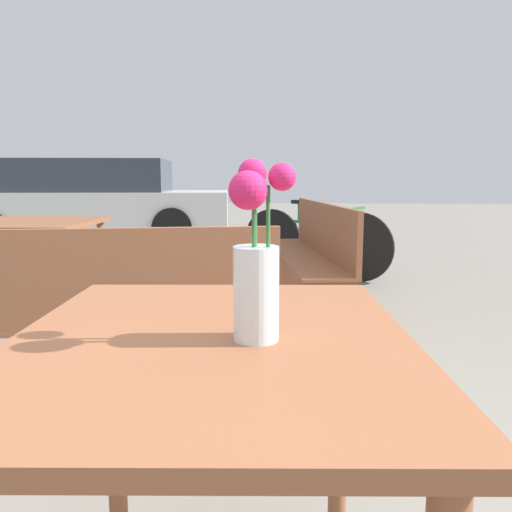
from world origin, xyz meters
TOP-DOWN VIEW (x-y plane):
  - table_front at (0.00, 0.00)m, footprint 0.78×0.90m
  - flower_vase at (0.08, -0.03)m, footprint 0.11×0.12m
  - bench_near at (-0.89, 1.02)m, footprint 2.00×0.74m
  - bench_middle at (0.30, 3.03)m, footprint 0.68×2.01m
  - table_back at (-1.66, 2.35)m, footprint 0.94×0.93m
  - bicycle at (0.37, 4.39)m, footprint 1.54×0.83m
  - parked_car at (-3.13, 7.13)m, footprint 4.56×2.16m

SIDE VIEW (x-z plane):
  - bicycle at x=0.37m, z-range -0.04..0.77m
  - bench_near at x=-0.89m, z-range 0.05..0.90m
  - bench_middle at x=0.30m, z-range 0.05..0.90m
  - parked_car at x=-3.13m, z-range -0.03..1.30m
  - table_front at x=0.00m, z-range 0.26..1.02m
  - table_back at x=-1.66m, z-range 0.27..1.03m
  - flower_vase at x=0.08m, z-range 0.72..1.04m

